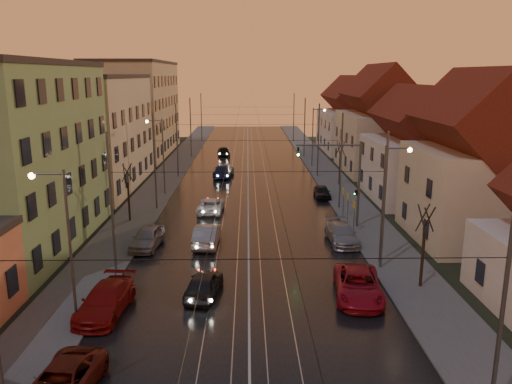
{
  "coord_description": "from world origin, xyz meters",
  "views": [
    {
      "loc": [
        -0.05,
        -21.39,
        12.41
      ],
      "look_at": [
        0.63,
        18.31,
        3.01
      ],
      "focal_mm": 35.0,
      "sensor_mm": 36.0,
      "label": 1
    }
  ],
  "objects": [
    {
      "name": "apartment_left_2",
      "position": [
        -17.5,
        34.0,
        6.0
      ],
      "size": [
        10.0,
        20.0,
        12.0
      ],
      "primitive_type": "cube",
      "color": "beige",
      "rests_on": "ground"
    },
    {
      "name": "house_right_2",
      "position": [
        17.0,
        28.0,
        4.64
      ],
      "size": [
        9.18,
        12.24,
        9.2
      ],
      "color": "beige",
      "rests_on": "ground"
    },
    {
      "name": "street_lamp_3",
      "position": [
        9.1,
        46.0,
        4.89
      ],
      "size": [
        1.75,
        0.32,
        8.0
      ],
      "color": "#595B60",
      "rests_on": "ground"
    },
    {
      "name": "sidewalk_left",
      "position": [
        -10.0,
        40.0,
        0.07
      ],
      "size": [
        4.0,
        120.0,
        0.15
      ],
      "primitive_type": "cube",
      "color": "#4C4C4C",
      "rests_on": "ground"
    },
    {
      "name": "catenary_pole_l_2",
      "position": [
        -8.6,
        24.0,
        4.5
      ],
      "size": [
        0.16,
        0.16,
        9.0
      ],
      "primitive_type": "cylinder",
      "color": "#595B60",
      "rests_on": "ground"
    },
    {
      "name": "catenary_pole_r_2",
      "position": [
        8.6,
        24.0,
        4.5
      ],
      "size": [
        0.16,
        0.16,
        9.0
      ],
      "primitive_type": "cylinder",
      "color": "#595B60",
      "rests_on": "ground"
    },
    {
      "name": "catenary_pole_r_3",
      "position": [
        8.6,
        39.0,
        4.5
      ],
      "size": [
        0.16,
        0.16,
        9.0
      ],
      "primitive_type": "cylinder",
      "color": "#595B60",
      "rests_on": "ground"
    },
    {
      "name": "street_lamp_0",
      "position": [
        -9.1,
        2.0,
        4.89
      ],
      "size": [
        1.75,
        0.32,
        8.0
      ],
      "color": "#595B60",
      "rests_on": "ground"
    },
    {
      "name": "sidewalk_right",
      "position": [
        10.0,
        40.0,
        0.07
      ],
      "size": [
        4.0,
        120.0,
        0.15
      ],
      "primitive_type": "cube",
      "color": "#4C4C4C",
      "rests_on": "ground"
    },
    {
      "name": "catenary_pole_l_5",
      "position": [
        -8.6,
        72.0,
        4.5
      ],
      "size": [
        0.16,
        0.16,
        9.0
      ],
      "primitive_type": "cylinder",
      "color": "#595B60",
      "rests_on": "ground"
    },
    {
      "name": "catenary_pole_l_1",
      "position": [
        -8.6,
        9.0,
        4.5
      ],
      "size": [
        0.16,
        0.16,
        9.0
      ],
      "primitive_type": "cylinder",
      "color": "#595B60",
      "rests_on": "ground"
    },
    {
      "name": "driving_car_0",
      "position": [
        -2.58,
        5.18,
        0.72
      ],
      "size": [
        2.27,
        4.42,
        1.44
      ],
      "primitive_type": "imported",
      "rotation": [
        0.0,
        0.0,
        3.0
      ],
      "color": "black",
      "rests_on": "ground"
    },
    {
      "name": "catenary_pole_r_5",
      "position": [
        8.6,
        72.0,
        4.5
      ],
      "size": [
        0.16,
        0.16,
        9.0
      ],
      "primitive_type": "cylinder",
      "color": "#595B60",
      "rests_on": "ground"
    },
    {
      "name": "traffic_light_mast",
      "position": [
        7.99,
        18.0,
        4.6
      ],
      "size": [
        5.3,
        0.32,
        7.2
      ],
      "color": "#595B60",
      "rests_on": "ground"
    },
    {
      "name": "bare_tree_2",
      "position": [
        10.4,
        34.0,
        2.49
      ],
      "size": [
        1.09,
        1.09,
        5.11
      ],
      "color": "black",
      "rests_on": "ground"
    },
    {
      "name": "apartment_left_1",
      "position": [
        -17.5,
        14.0,
        6.5
      ],
      "size": [
        10.0,
        18.0,
        13.0
      ],
      "primitive_type": "cube",
      "color": "#6A925D",
      "rests_on": "ground"
    },
    {
      "name": "tram_rail_2",
      "position": [
        0.77,
        40.0,
        0.06
      ],
      "size": [
        0.06,
        120.0,
        0.03
      ],
      "primitive_type": "cube",
      "color": "gray",
      "rests_on": "road"
    },
    {
      "name": "tram_rail_3",
      "position": [
        2.2,
        40.0,
        0.06
      ],
      "size": [
        0.06,
        120.0,
        0.03
      ],
      "primitive_type": "cube",
      "color": "gray",
      "rests_on": "road"
    },
    {
      "name": "bare_tree_0",
      "position": [
        -10.2,
        20.0,
        2.49
      ],
      "size": [
        1.09,
        1.09,
        5.11
      ],
      "color": "black",
      "rests_on": "ground"
    },
    {
      "name": "catenary_pole_r_1",
      "position": [
        8.6,
        9.0,
        4.5
      ],
      "size": [
        0.16,
        0.16,
        9.0
      ],
      "primitive_type": "cylinder",
      "color": "#595B60",
      "rests_on": "ground"
    },
    {
      "name": "street_lamp_2",
      "position": [
        -9.1,
        30.0,
        4.89
      ],
      "size": [
        1.75,
        0.32,
        8.0
      ],
      "color": "#595B60",
      "rests_on": "ground"
    },
    {
      "name": "parked_left_2",
      "position": [
        -7.6,
        3.05,
        0.75
      ],
      "size": [
        2.55,
        5.36,
        1.51
      ],
      "primitive_type": "imported",
      "rotation": [
        0.0,
        0.0,
        -0.09
      ],
      "color": "maroon",
      "rests_on": "ground"
    },
    {
      "name": "bare_tree_1",
      "position": [
        10.2,
        6.0,
        2.49
      ],
      "size": [
        1.09,
        1.09,
        5.11
      ],
      "color": "black",
      "rests_on": "ground"
    },
    {
      "name": "house_right_3",
      "position": [
        17.0,
        43.0,
        5.8
      ],
      "size": [
        9.18,
        14.28,
        11.5
      ],
      "color": "beige",
      "rests_on": "ground"
    },
    {
      "name": "driving_car_3",
      "position": [
        -3.02,
        39.16,
        0.79
      ],
      "size": [
        2.59,
        5.61,
        1.59
      ],
      "primitive_type": "imported",
      "rotation": [
        0.0,
        0.0,
        3.07
      ],
      "color": "#172045",
      "rests_on": "ground"
    },
    {
      "name": "parked_right_1",
      "position": [
        7.03,
        14.26,
        0.71
      ],
      "size": [
        2.17,
        4.96,
        1.42
      ],
      "primitive_type": "imported",
      "rotation": [
        0.0,
        0.0,
        0.04
      ],
      "color": "#949399",
      "rests_on": "ground"
    },
    {
      "name": "parked_left_3",
      "position": [
        -7.41,
        13.43,
        0.77
      ],
      "size": [
        2.25,
        4.66,
        1.53
      ],
      "primitive_type": "imported",
      "rotation": [
        0.0,
        0.0,
        -0.1
      ],
      "color": "#949499",
      "rests_on": "ground"
    },
    {
      "name": "tram_rail_1",
      "position": [
        -0.77,
        40.0,
        0.06
      ],
      "size": [
        0.06,
        120.0,
        0.03
      ],
      "primitive_type": "cube",
      "color": "gray",
      "rests_on": "road"
    },
    {
      "name": "house_right_4",
      "position": [
        17.0,
        61.0,
        5.05
      ],
      "size": [
        9.18,
        16.32,
        10.0
      ],
      "color": "beige",
      "rests_on": "ground"
    },
    {
      "name": "catenary_pole_r_0",
      "position": [
        8.6,
        -6.0,
        4.5
      ],
      "size": [
        0.16,
        0.16,
        9.0
      ],
      "primitive_type": "cylinder",
      "color": "#595B60",
      "rests_on": "ground"
    },
    {
      "name": "driving_car_1",
      "position": [
        -3.08,
        13.93,
        0.79
      ],
      "size": [
        1.9,
        4.88,
        1.59
      ],
      "primitive_type": "imported",
      "rotation": [
        0.0,
        0.0,
        3.1
      ],
      "color": "#9C9DA1",
      "rests_on": "ground"
    },
    {
      "name": "parked_left_1",
      "position": [
        -7.34,
        -4.06,
        0.66
      ],
      "size": [
        2.75,
        5.0,
        1.33
      ],
      "primitive_type": "imported",
      "rotation": [
        0.0,
        0.0,
        -0.12
      ],
      "color": "#5D1810",
      "rests_on": "ground"
    },
    {
      "name": "street_lamp_1",
      "position": [
        9.1,
        10.0,
        4.89
      ],
      "size": [
        1.75,
        0.32,
        8.0
      ],
      "color": "#595B60",
      "rests_on": "ground"
    },
    {
      "name": "apartment_left_3",
      "position": [
        -17.5,
        58.0,
        7.0
      ],
      "size": [
        10.0,
        24.0,
        14.0
      ],
      "primitive_type": "cube",
      "color": "tan",
      "rests_on": "ground"
    },
    {
      "name": "catenary_pole_r_4",
      "position": [
        8.6,
        54.0,
        4.5
      ],
      "size": [
        0.16,
        0.16,
        9.0
      ],
      "primitive_type": "cylinder",
      "color": "#595B60",
      "rests_on": "ground"
    },
    {
      "name": "driving_car_4",
      "position": [
        -3.72,
        55.48,
        0.76
      ],
      "size": [
        2.25,
        4.64,
        1.52
      ],
      "primitive_type": "imported",
      "rotation": [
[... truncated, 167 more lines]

